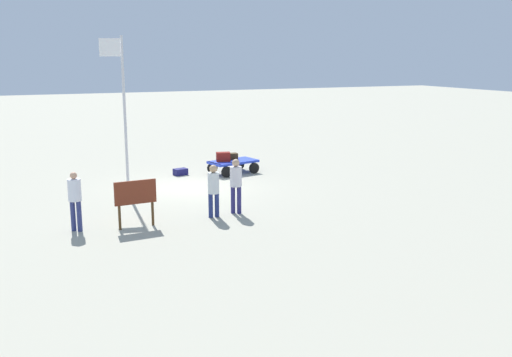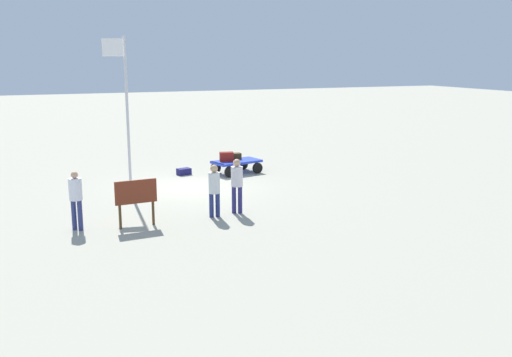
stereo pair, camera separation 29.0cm
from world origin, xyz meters
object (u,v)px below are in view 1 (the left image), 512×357
object	(u,v)px
suitcase_grey	(223,157)
worker_lead	(236,181)
signboard	(136,196)
suitcase_olive	(180,172)
suitcase_maroon	(232,156)
worker_supervisor	(75,196)
luggage_cart	(233,164)
flagpole	(122,105)
worker_trailing	(214,187)

from	to	relation	value
suitcase_grey	worker_lead	world-z (taller)	worker_lead
signboard	suitcase_olive	bearing A→B (deg)	-115.78
suitcase_maroon	suitcase_olive	xyz separation A→B (m)	(2.26, -0.26, -0.56)
suitcase_maroon	suitcase_grey	bearing A→B (deg)	31.89
worker_lead	signboard	xyz separation A→B (m)	(3.26, 0.29, -0.10)
worker_supervisor	worker_lead	bearing A→B (deg)	179.27
luggage_cart	signboard	size ratio (longest dim) A/B	1.57
suitcase_maroon	flagpole	bearing A→B (deg)	26.33
suitcase_maroon	signboard	size ratio (longest dim) A/B	0.32
suitcase_maroon	worker_supervisor	bearing A→B (deg)	40.98
worker_supervisor	signboard	distance (m)	1.70
suitcase_olive	flagpole	bearing A→B (deg)	44.44
suitcase_grey	suitcase_maroon	size ratio (longest dim) A/B	1.42
suitcase_grey	flagpole	xyz separation A→B (m)	(4.56, 2.19, 2.52)
worker_lead	flagpole	xyz separation A→B (m)	(2.76, -3.85, 2.21)
signboard	suitcase_maroon	bearing A→B (deg)	-130.06
worker_lead	flagpole	distance (m)	5.22
flagpole	signboard	world-z (taller)	flagpole
suitcase_grey	worker_trailing	distance (m)	6.71
suitcase_olive	worker_lead	xyz separation A→B (m)	(0.08, 6.62, 0.92)
signboard	worker_lead	bearing A→B (deg)	-174.93
worker_supervisor	suitcase_maroon	bearing A→B (deg)	-139.02
luggage_cart	suitcase_maroon	world-z (taller)	suitcase_maroon
worker_supervisor	flagpole	distance (m)	4.90
worker_lead	signboard	distance (m)	3.28
flagpole	suitcase_maroon	bearing A→B (deg)	-153.67
suitcase_maroon	worker_lead	size ratio (longest dim) A/B	0.25
worker_trailing	worker_supervisor	bearing A→B (deg)	-2.85
suitcase_olive	flagpole	distance (m)	5.06
suitcase_olive	worker_supervisor	xyz separation A→B (m)	(5.00, 6.56, 0.90)
luggage_cart	worker_lead	bearing A→B (deg)	69.71
luggage_cart	signboard	world-z (taller)	signboard
worker_lead	suitcase_olive	bearing A→B (deg)	-90.65
suitcase_maroon	flagpole	xyz separation A→B (m)	(5.09, 2.52, 2.58)
suitcase_maroon	worker_supervisor	world-z (taller)	worker_supervisor
suitcase_olive	worker_lead	size ratio (longest dim) A/B	0.35
worker_lead	worker_trailing	size ratio (longest dim) A/B	1.06
flagpole	signboard	bearing A→B (deg)	83.02
suitcase_maroon	worker_supervisor	size ratio (longest dim) A/B	0.26
suitcase_maroon	worker_lead	distance (m)	6.79
suitcase_grey	suitcase_maroon	distance (m)	0.63
suitcase_olive	worker_trailing	size ratio (longest dim) A/B	0.38
suitcase_maroon	worker_lead	xyz separation A→B (m)	(2.33, 6.36, 0.37)
suitcase_olive	worker_lead	distance (m)	6.69
worker_trailing	signboard	xyz separation A→B (m)	(2.46, 0.15, -0.02)
luggage_cart	signboard	bearing A→B (deg)	49.05
suitcase_olive	luggage_cart	bearing A→B (deg)	165.19
signboard	flagpole	bearing A→B (deg)	-96.98
suitcase_olive	flagpole	size ratio (longest dim) A/B	0.11
suitcase_grey	worker_supervisor	size ratio (longest dim) A/B	0.37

